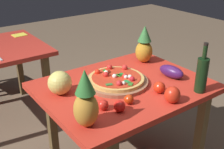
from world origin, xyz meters
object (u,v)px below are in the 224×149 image
object	(u,v)px
pineapple_left	(86,101)
tomato_by_bottle	(159,87)
display_table	(124,97)
bell_pepper	(172,95)
pizza_board	(116,82)
tomato_at_corner	(129,99)
napkin_folded	(19,35)
pineapple_right	(144,46)
pizza	(116,78)
tomato_beside_pepper	(103,105)
tomato_near_board	(120,106)
wine_bottle	(202,74)
eggplant	(171,72)
melon	(60,83)

from	to	relation	value
pineapple_left	tomato_by_bottle	bearing A→B (deg)	3.85
display_table	bell_pepper	xyz separation A→B (m)	(0.09, -0.36, 0.15)
pizza_board	tomato_at_corner	xyz separation A→B (m)	(-0.11, -0.27, 0.02)
napkin_folded	pineapple_right	bearing A→B (deg)	-67.09
pizza	pineapple_left	size ratio (longest dim) A/B	1.18
pineapple_left	tomato_beside_pepper	size ratio (longest dim) A/B	5.11
pizza_board	tomato_near_board	distance (m)	0.37
pizza	bell_pepper	distance (m)	0.43
napkin_folded	pineapple_left	bearing A→B (deg)	-98.88
wine_bottle	tomato_near_board	size ratio (longest dim) A/B	4.88
wine_bottle	napkin_folded	world-z (taller)	wine_bottle
display_table	bell_pepper	distance (m)	0.40
pineapple_left	tomato_at_corner	distance (m)	0.35
pizza	tomato_at_corner	xyz separation A→B (m)	(-0.11, -0.27, -0.01)
napkin_folded	eggplant	bearing A→B (deg)	-72.61
tomato_at_corner	tomato_by_bottle	distance (m)	0.25
bell_pepper	wine_bottle	bearing A→B (deg)	-2.29
display_table	melon	distance (m)	0.48
pizza_board	wine_bottle	distance (m)	0.58
tomato_at_corner	napkin_folded	xyz separation A→B (m)	(-0.04, 1.82, -0.03)
tomato_at_corner	melon	bearing A→B (deg)	127.37
melon	tomato_near_board	distance (m)	0.44
pizza_board	bell_pepper	size ratio (longest dim) A/B	4.11
melon	tomato_beside_pepper	distance (m)	0.35
tomato_at_corner	tomato_near_board	bearing A→B (deg)	-160.19
pineapple_left	tomato_by_bottle	xyz separation A→B (m)	(0.58, 0.04, -0.11)
tomato_by_bottle	pizza	bearing A→B (deg)	117.26
pizza_board	tomato_near_board	bearing A→B (deg)	-123.74
tomato_at_corner	display_table	bearing A→B (deg)	58.15
tomato_near_board	display_table	bearing A→B (deg)	47.42
wine_bottle	tomato_at_corner	bearing A→B (deg)	162.84
wine_bottle	pizza	bearing A→B (deg)	131.69
pineapple_left	eggplant	distance (m)	0.85
pineapple_left	tomato_by_bottle	distance (m)	0.59
eggplant	tomato_near_board	distance (m)	0.61
display_table	pineapple_right	bearing A→B (deg)	31.28
pineapple_right	napkin_folded	xyz separation A→B (m)	(-0.57, 1.35, -0.14)
tomato_near_board	napkin_folded	xyz separation A→B (m)	(0.06, 1.85, -0.03)
napkin_folded	pizza	bearing A→B (deg)	-84.57
tomato_beside_pepper	tomato_by_bottle	distance (m)	0.42
eggplant	tomato_at_corner	world-z (taller)	eggplant
tomato_beside_pepper	tomato_at_corner	distance (m)	0.17
pineapple_left	napkin_folded	size ratio (longest dim) A/B	2.37
pineapple_right	bell_pepper	bearing A→B (deg)	-116.63
display_table	tomato_near_board	distance (m)	0.38
pineapple_left	napkin_folded	xyz separation A→B (m)	(0.29, 1.86, -0.15)
pineapple_left	tomato_at_corner	xyz separation A→B (m)	(0.33, 0.04, -0.12)
pineapple_right	melon	distance (m)	0.82
bell_pepper	tomato_near_board	bearing A→B (deg)	162.55
wine_bottle	melon	world-z (taller)	wine_bottle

